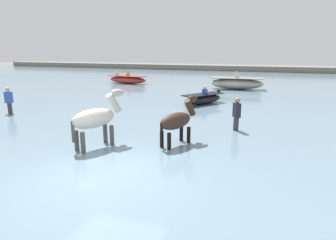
# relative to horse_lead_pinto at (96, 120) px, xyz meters

# --- Properties ---
(ground_plane) EXTENTS (120.00, 120.00, 0.00)m
(ground_plane) POSITION_rel_horse_lead_pinto_xyz_m (1.28, -1.64, -1.26)
(ground_plane) COLOR #666051
(water_surface) EXTENTS (90.00, 90.00, 0.37)m
(water_surface) POSITION_rel_horse_lead_pinto_xyz_m (1.28, 8.36, -1.08)
(water_surface) COLOR slate
(water_surface) RESTS_ON ground
(horse_lead_pinto) EXTENTS (1.12, 1.92, 2.13)m
(horse_lead_pinto) POSITION_rel_horse_lead_pinto_xyz_m (0.00, 0.00, 0.00)
(horse_lead_pinto) COLOR beige
(horse_lead_pinto) RESTS_ON ground
(horse_trailing_dark_bay) EXTENTS (1.02, 1.70, 1.90)m
(horse_trailing_dark_bay) POSITION_rel_horse_lead_pinto_xyz_m (2.31, 1.05, -0.14)
(horse_trailing_dark_bay) COLOR #382319
(horse_trailing_dark_bay) RESTS_ON ground
(boat_far_inshore) EXTENTS (2.24, 2.74, 1.03)m
(boat_far_inshore) POSITION_rel_horse_lead_pinto_xyz_m (1.57, 8.36, -0.61)
(boat_far_inshore) COLOR black
(boat_far_inshore) RESTS_ON water_surface
(boat_mid_outer) EXTENTS (3.88, 1.61, 1.15)m
(boat_mid_outer) POSITION_rel_horse_lead_pinto_xyz_m (-6.98, 15.92, -0.55)
(boat_mid_outer) COLOR #BC382D
(boat_mid_outer) RESTS_ON water_surface
(boat_far_offshore) EXTENTS (4.12, 1.77, 1.35)m
(boat_far_offshore) POSITION_rel_horse_lead_pinto_xyz_m (2.68, 15.27, -0.46)
(boat_far_offshore) COLOR #B2AD9E
(boat_far_offshore) RESTS_ON water_surface
(person_wading_close) EXTENTS (0.36, 0.27, 1.63)m
(person_wading_close) POSITION_rel_horse_lead_pinto_xyz_m (-6.67, 2.88, -0.39)
(person_wading_close) COLOR #383842
(person_wading_close) RESTS_ON ground
(person_onlooker_left) EXTENTS (0.33, 0.38, 1.63)m
(person_onlooker_left) POSITION_rel_horse_lead_pinto_xyz_m (3.93, 3.40, -0.39)
(person_onlooker_left) COLOR #383842
(person_onlooker_left) RESTS_ON ground
(far_shoreline) EXTENTS (80.00, 2.40, 1.11)m
(far_shoreline) POSITION_rel_horse_lead_pinto_xyz_m (1.28, 34.61, -0.71)
(far_shoreline) COLOR #706B5B
(far_shoreline) RESTS_ON ground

